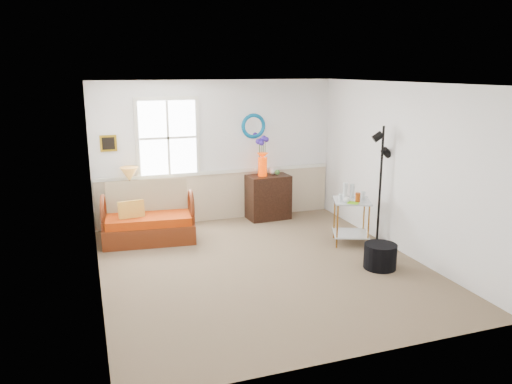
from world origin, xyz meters
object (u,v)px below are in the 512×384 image
object	(u,v)px
cabinet	(268,197)
floor_lamp	(380,186)
lamp_stand	(130,215)
ottoman	(380,256)
loveseat	(148,213)
side_table	(351,222)

from	to	relation	value
cabinet	floor_lamp	world-z (taller)	floor_lamp
lamp_stand	floor_lamp	xyz separation A→B (m)	(3.75, -1.99, 0.68)
lamp_stand	ottoman	world-z (taller)	lamp_stand
loveseat	ottoman	xyz separation A→B (m)	(2.97, -2.29, -0.30)
lamp_stand	cabinet	distance (m)	2.57
floor_lamp	ottoman	world-z (taller)	floor_lamp
loveseat	ottoman	distance (m)	3.76
side_table	ottoman	world-z (taller)	side_table
side_table	loveseat	bearing A→B (deg)	158.54
cabinet	floor_lamp	bearing A→B (deg)	-61.49
ottoman	cabinet	bearing A→B (deg)	102.94
side_table	floor_lamp	world-z (taller)	floor_lamp
loveseat	side_table	xyz separation A→B (m)	(3.10, -1.22, -0.11)
floor_lamp	side_table	bearing A→B (deg)	172.71
side_table	floor_lamp	bearing A→B (deg)	-22.11
ottoman	lamp_stand	bearing A→B (deg)	138.12
loveseat	floor_lamp	distance (m)	3.79
loveseat	lamp_stand	bearing A→B (deg)	118.62
side_table	ottoman	xyz separation A→B (m)	(-0.12, -1.07, -0.19)
lamp_stand	floor_lamp	bearing A→B (deg)	-27.88
cabinet	side_table	world-z (taller)	cabinet
loveseat	side_table	world-z (taller)	loveseat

